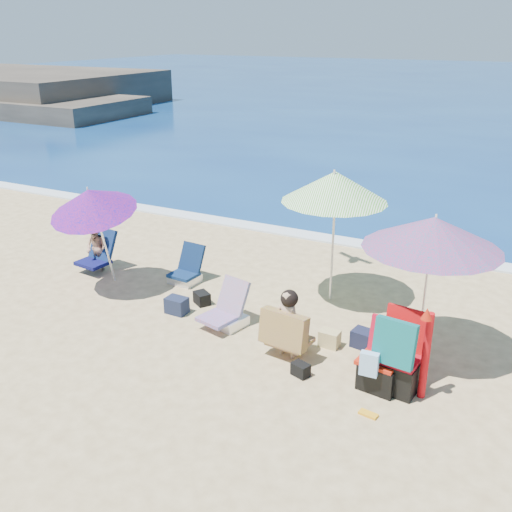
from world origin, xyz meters
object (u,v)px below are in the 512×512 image
at_px(umbrella_turquoise, 433,233).
at_px(chair_rainbow, 227,314).
at_px(umbrella_striped, 335,187).
at_px(furled_umbrella, 426,348).
at_px(camp_chair_right, 396,362).
at_px(camp_chair_left, 381,368).
at_px(person_center, 287,325).
at_px(umbrella_blue, 91,201).
at_px(person_left, 97,248).
at_px(chair_navy, 186,273).

bearing_deg(umbrella_turquoise, chair_rainbow, -171.48).
bearing_deg(umbrella_turquoise, umbrella_striped, 147.21).
relative_size(umbrella_turquoise, furled_umbrella, 1.62).
bearing_deg(umbrella_turquoise, camp_chair_right, -96.62).
bearing_deg(camp_chair_right, furled_umbrella, -8.20).
bearing_deg(camp_chair_left, person_center, 175.66).
bearing_deg(person_center, chair_rainbow, 160.47).
bearing_deg(camp_chair_left, umbrella_striped, 125.19).
relative_size(umbrella_blue, camp_chair_left, 2.28).
relative_size(umbrella_blue, person_left, 2.00).
bearing_deg(umbrella_striped, umbrella_blue, -158.31).
xyz_separation_m(furled_umbrella, camp_chair_right, (-0.35, 0.05, -0.33)).
distance_m(umbrella_striped, camp_chair_left, 3.12).
bearing_deg(chair_rainbow, umbrella_turquoise, 8.52).
bearing_deg(furled_umbrella, umbrella_turquoise, 103.59).
bearing_deg(umbrella_turquoise, umbrella_blue, -176.42).
relative_size(umbrella_blue, furled_umbrella, 1.55).
bearing_deg(camp_chair_right, umbrella_blue, 173.83).
relative_size(umbrella_blue, chair_navy, 2.97).
xyz_separation_m(camp_chair_left, person_left, (-5.93, 1.33, 0.19)).
xyz_separation_m(umbrella_blue, person_left, (-0.67, 0.71, -1.20)).
xyz_separation_m(furled_umbrella, chair_rainbow, (-3.14, 0.55, -0.53)).
xyz_separation_m(furled_umbrella, person_center, (-1.92, 0.12, -0.22)).
relative_size(furled_umbrella, chair_rainbow, 1.58).
height_order(camp_chair_left, camp_chair_right, camp_chair_right).
distance_m(umbrella_turquoise, chair_rainbow, 3.37).
distance_m(chair_navy, camp_chair_left, 4.43).
xyz_separation_m(chair_navy, person_left, (-1.82, -0.31, 0.28)).
xyz_separation_m(chair_navy, person_center, (2.72, -1.54, 0.32)).
distance_m(person_center, person_left, 4.70).
bearing_deg(person_center, umbrella_striped, 92.94).
distance_m(furled_umbrella, person_left, 6.60).
distance_m(umbrella_blue, chair_rainbow, 3.03).
relative_size(furled_umbrella, chair_navy, 1.92).
distance_m(chair_navy, camp_chair_right, 4.59).
xyz_separation_m(furled_umbrella, camp_chair_left, (-0.53, 0.02, -0.45)).
xyz_separation_m(furled_umbrella, person_left, (-6.46, 1.35, -0.26)).
bearing_deg(person_left, chair_rainbow, -13.48).
xyz_separation_m(umbrella_striped, umbrella_blue, (-3.76, -1.50, -0.35)).
xyz_separation_m(person_center, person_left, (-4.54, 1.23, -0.04)).
relative_size(umbrella_turquoise, camp_chair_left, 2.39).
bearing_deg(chair_rainbow, camp_chair_left, -11.63).
bearing_deg(camp_chair_left, camp_chair_right, 10.85).
bearing_deg(umbrella_turquoise, furled_umbrella, -76.41).
distance_m(umbrella_striped, umbrella_blue, 4.07).
bearing_deg(camp_chair_left, furled_umbrella, -1.65).
bearing_deg(umbrella_turquoise, chair_navy, 171.27).
relative_size(furled_umbrella, camp_chair_left, 1.47).
relative_size(umbrella_turquoise, person_left, 2.09).
xyz_separation_m(chair_rainbow, camp_chair_right, (2.79, -0.50, 0.20)).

